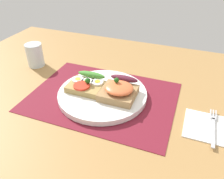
% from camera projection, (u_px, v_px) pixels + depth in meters
% --- Properties ---
extents(ground_plane, '(1.20, 0.90, 0.03)m').
position_uv_depth(ground_plane, '(103.00, 101.00, 0.67)').
color(ground_plane, '#A47944').
extents(placemat, '(0.42, 0.31, 0.00)m').
position_uv_depth(placemat, '(103.00, 96.00, 0.66)').
color(placemat, maroon).
rests_on(placemat, ground_plane).
extents(plate, '(0.26, 0.26, 0.02)m').
position_uv_depth(plate, '(102.00, 94.00, 0.66)').
color(plate, white).
rests_on(plate, placemat).
extents(sandwich_egg_tomato, '(0.10, 0.09, 0.04)m').
position_uv_depth(sandwich_egg_tomato, '(87.00, 84.00, 0.66)').
color(sandwich_egg_tomato, '#AA8C4F').
rests_on(sandwich_egg_tomato, plate).
extents(sandwich_salmon, '(0.10, 0.11, 0.06)m').
position_uv_depth(sandwich_salmon, '(119.00, 90.00, 0.62)').
color(sandwich_salmon, '#A37F50').
rests_on(sandwich_salmon, plate).
extents(napkin, '(0.13, 0.11, 0.01)m').
position_uv_depth(napkin, '(212.00, 128.00, 0.55)').
color(napkin, white).
rests_on(napkin, ground_plane).
extents(fork, '(0.02, 0.14, 0.00)m').
position_uv_depth(fork, '(213.00, 126.00, 0.55)').
color(fork, '#B7B7BC').
rests_on(fork, napkin).
extents(drinking_glass, '(0.06, 0.06, 0.08)m').
position_uv_depth(drinking_glass, '(35.00, 55.00, 0.81)').
color(drinking_glass, silver).
rests_on(drinking_glass, ground_plane).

